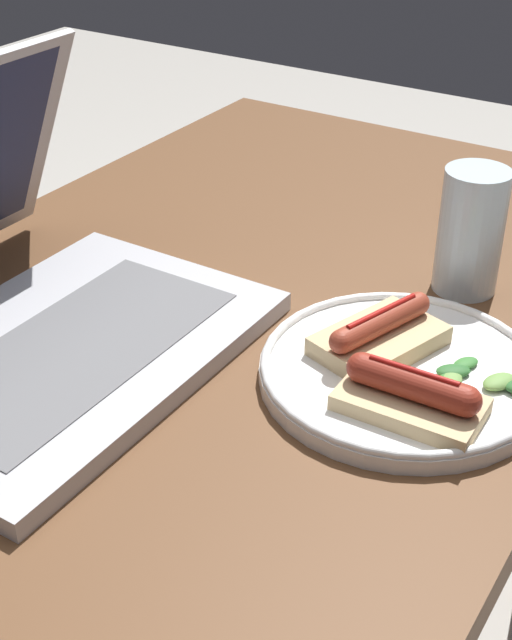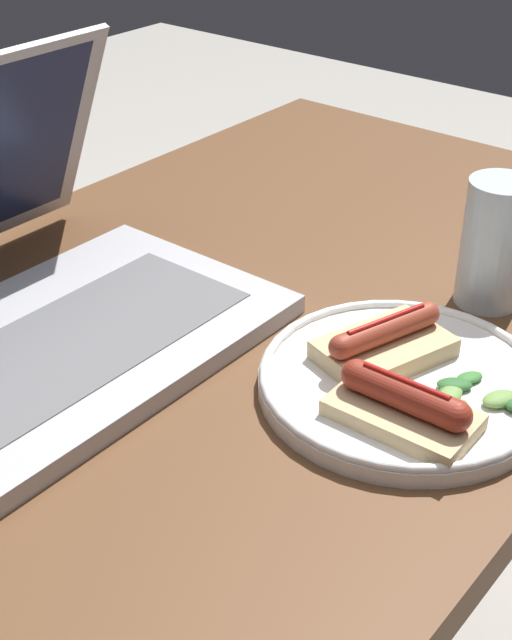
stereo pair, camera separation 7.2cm
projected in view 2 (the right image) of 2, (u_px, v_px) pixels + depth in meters
desk at (182, 409)px, 0.84m from camera, size 1.27×0.67×0.72m
laptop at (34, 290)px, 0.80m from camera, size 0.36×0.34×0.23m
plate at (403, 381)px, 0.74m from camera, size 0.24×0.24×0.02m
sausage_toast_left at (384, 343)px, 0.75m from camera, size 0.13×0.10×0.04m
sausage_toast_middle at (404, 405)px, 0.68m from camera, size 0.07×0.11×0.04m
salad_pile at (481, 395)px, 0.71m from camera, size 0.06×0.09×0.01m
drinking_glass at (495, 243)px, 0.84m from camera, size 0.06×0.06×0.13m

